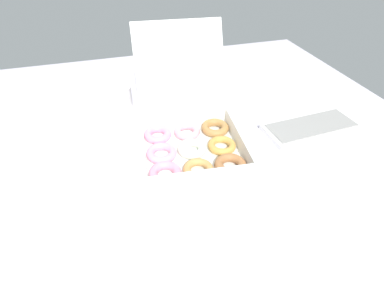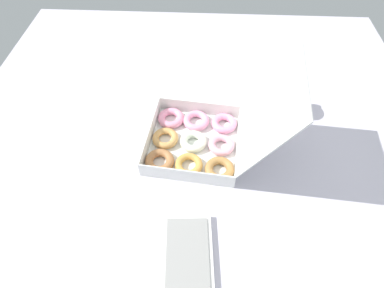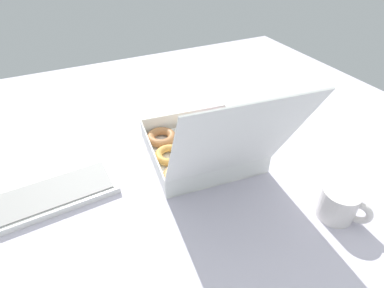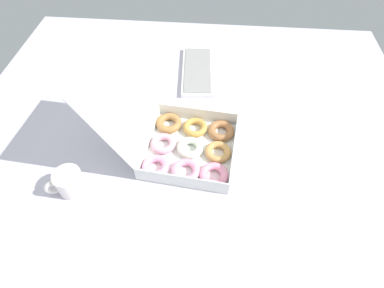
# 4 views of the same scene
# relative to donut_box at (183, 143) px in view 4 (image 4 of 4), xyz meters

# --- Properties ---
(ground_plane) EXTENTS (1.80, 1.80, 0.02)m
(ground_plane) POSITION_rel_donut_box_xyz_m (-0.02, -0.02, -0.05)
(ground_plane) COLOR silver
(donut_box) EXTENTS (0.36, 0.49, 0.34)m
(donut_box) POSITION_rel_donut_box_xyz_m (0.00, 0.00, 0.00)
(donut_box) COLOR white
(donut_box) RESTS_ON ground_plane
(keyboard) EXTENTS (0.36, 0.16, 0.02)m
(keyboard) POSITION_rel_donut_box_xyz_m (0.45, -0.02, -0.03)
(keyboard) COLOR white
(keyboard) RESTS_ON ground_plane
(coffee_mug) EXTENTS (0.09, 0.12, 0.08)m
(coffee_mug) POSITION_rel_donut_box_xyz_m (-0.20, 0.35, 0.00)
(coffee_mug) COLOR white
(coffee_mug) RESTS_ON ground_plane
(paper_napkin) EXTENTS (0.19, 0.18, 0.00)m
(paper_napkin) POSITION_rel_donut_box_xyz_m (-0.20, -0.29, -0.04)
(paper_napkin) COLOR white
(paper_napkin) RESTS_ON ground_plane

